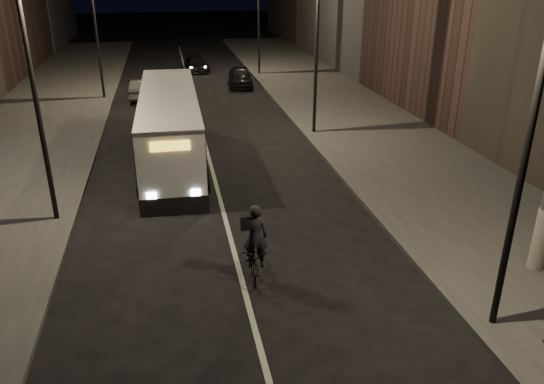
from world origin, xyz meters
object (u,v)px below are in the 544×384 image
cyclist_on_bicycle (254,252)px  car_mid (142,89)px  streetlight_right_far (255,3)px  city_bus (170,125)px  streetlight_left_far (98,12)px  car_far (197,64)px  streetlight_right_mid (312,26)px  streetlight_right_near (523,110)px  streetlight_left_near (38,61)px  car_near (240,77)px

cyclist_on_bicycle → car_mid: size_ratio=0.60×
streetlight_right_far → city_bus: streetlight_right_far is taller
cyclist_on_bicycle → city_bus: bearing=108.5°
streetlight_left_far → car_far: 11.84m
streetlight_right_mid → car_far: (-4.41, 18.83, -4.79)m
streetlight_right_near → streetlight_left_near: bearing=143.1°
cyclist_on_bicycle → streetlight_left_near: bearing=148.5°
streetlight_right_near → car_far: (-4.41, 34.83, -4.79)m
streetlight_left_near → car_near: streetlight_left_near is taller
city_bus → streetlight_right_near: bearing=-61.9°
streetlight_right_near → streetlight_left_far: (-10.66, 26.00, 0.00)m
city_bus → streetlight_left_near: bearing=-124.0°
streetlight_right_far → cyclist_on_bicycle: size_ratio=3.64×
streetlight_left_far → car_far: size_ratio=2.06×
streetlight_right_near → car_near: bearing=93.5°
streetlight_left_near → streetlight_right_far: bearing=66.0°
streetlight_right_far → car_near: streetlight_right_far is taller
car_near → car_mid: bearing=-155.3°
city_bus → streetlight_right_far: bearing=70.3°
streetlight_right_near → cyclist_on_bicycle: streetlight_right_near is taller
streetlight_left_near → car_near: size_ratio=2.01×
city_bus → car_near: (5.18, 14.93, -0.96)m
streetlight_right_mid → streetlight_right_far: bearing=90.0°
city_bus → car_far: (2.52, 21.45, -1.08)m
streetlight_right_near → streetlight_left_near: (-10.66, 8.00, 0.00)m
streetlight_right_mid → cyclist_on_bicycle: bearing=-111.4°
streetlight_left_far → cyclist_on_bicycle: size_ratio=3.64×
streetlight_right_mid → car_mid: size_ratio=2.19×
cyclist_on_bicycle → car_mid: (-3.58, 22.46, -0.13)m
streetlight_right_far → streetlight_left_far: 12.24m
cyclist_on_bicycle → car_mid: bearing=106.2°
city_bus → car_mid: size_ratio=3.05×
streetlight_left_near → car_far: bearing=76.9°
streetlight_left_far → car_mid: bearing=-3.3°
car_mid → cyclist_on_bicycle: bearing=103.8°
streetlight_right_mid → car_near: bearing=98.1°
streetlight_right_near → city_bus: size_ratio=0.72×
streetlight_left_near → streetlight_left_far: size_ratio=1.00×
streetlight_left_near → car_far: 27.97m
streetlight_right_far → car_far: (-4.41, 2.83, -4.79)m
city_bus → cyclist_on_bicycle: city_bus is taller
streetlight_left_near → streetlight_left_far: (0.00, 18.00, 0.00)m
streetlight_right_near → car_near: streetlight_right_near is taller
streetlight_right_far → car_far: 7.10m
city_bus → car_mid: city_bus is taller
city_bus → car_far: city_bus is taller
streetlight_right_far → car_near: size_ratio=2.01×
streetlight_right_near → car_far: streetlight_right_near is taller
streetlight_right_mid → car_far: size_ratio=2.06×
streetlight_right_near → cyclist_on_bicycle: bearing=145.3°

